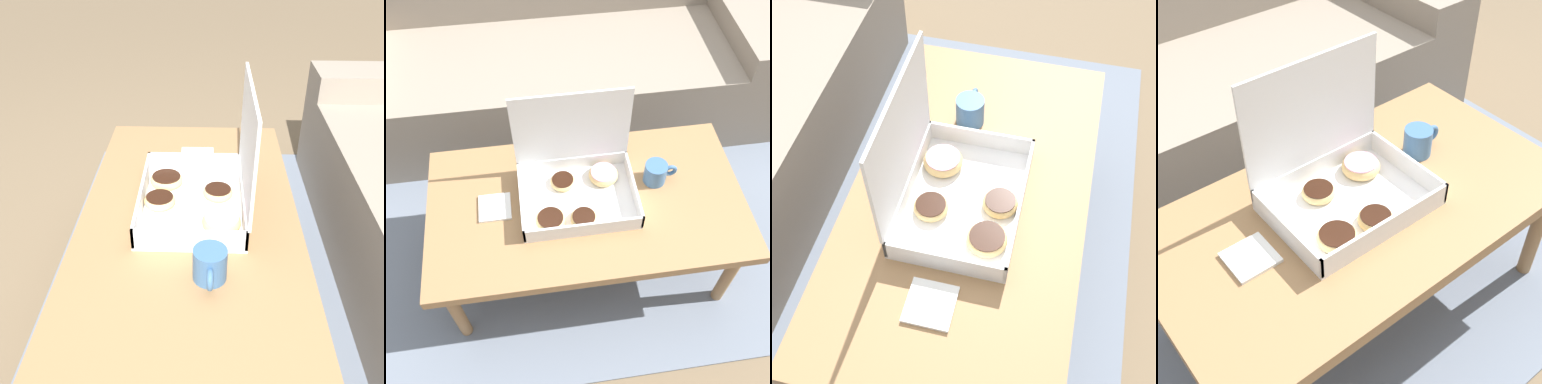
% 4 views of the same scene
% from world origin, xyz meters
% --- Properties ---
extents(ground_plane, '(12.00, 12.00, 0.00)m').
position_xyz_m(ground_plane, '(0.00, 0.00, 0.00)').
color(ground_plane, '#756047').
extents(area_rug, '(2.21, 1.95, 0.01)m').
position_xyz_m(area_rug, '(0.00, 0.30, 0.01)').
color(area_rug, slate).
rests_on(area_rug, ground_plane).
extents(couch, '(2.09, 0.82, 0.85)m').
position_xyz_m(couch, '(0.00, 0.81, 0.29)').
color(couch, gray).
rests_on(couch, ground_plane).
extents(coffee_table, '(1.11, 0.61, 0.43)m').
position_xyz_m(coffee_table, '(0.00, -0.17, 0.38)').
color(coffee_table, '#997047').
rests_on(coffee_table, ground_plane).
extents(pastry_box, '(0.40, 0.30, 0.36)m').
position_xyz_m(pastry_box, '(-0.03, -0.13, 0.49)').
color(pastry_box, white).
rests_on(pastry_box, coffee_table).
extents(coffee_mug, '(0.12, 0.08, 0.08)m').
position_xyz_m(coffee_mug, '(0.26, -0.11, 0.47)').
color(coffee_mug, '#3D6693').
rests_on(coffee_mug, coffee_table).
extents(napkin_stack, '(0.11, 0.11, 0.01)m').
position_xyz_m(napkin_stack, '(-0.32, -0.16, 0.43)').
color(napkin_stack, white).
rests_on(napkin_stack, coffee_table).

